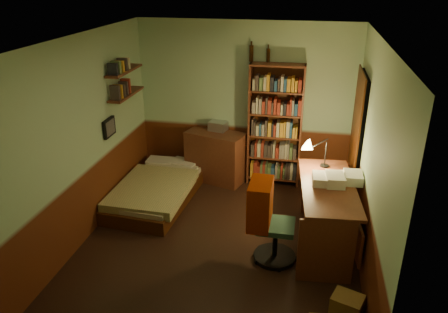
% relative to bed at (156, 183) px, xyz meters
% --- Properties ---
extents(floor, '(3.50, 4.00, 0.02)m').
position_rel_bed_xyz_m(floor, '(1.19, -0.90, -0.29)').
color(floor, black).
rests_on(floor, ground).
extents(ceiling, '(3.50, 4.00, 0.02)m').
position_rel_bed_xyz_m(ceiling, '(1.19, -0.90, 2.33)').
color(ceiling, silver).
rests_on(ceiling, wall_back).
extents(wall_back, '(3.50, 0.02, 2.60)m').
position_rel_bed_xyz_m(wall_back, '(1.19, 1.11, 1.02)').
color(wall_back, '#98BB90').
rests_on(wall_back, ground).
extents(wall_left, '(0.02, 4.00, 2.60)m').
position_rel_bed_xyz_m(wall_left, '(-0.57, -0.90, 1.02)').
color(wall_left, '#98BB90').
rests_on(wall_left, ground).
extents(wall_right, '(0.02, 4.00, 2.60)m').
position_rel_bed_xyz_m(wall_right, '(2.95, -0.90, 1.02)').
color(wall_right, '#98BB90').
rests_on(wall_right, ground).
extents(wall_front, '(3.50, 0.02, 2.60)m').
position_rel_bed_xyz_m(wall_front, '(1.19, -2.91, 1.02)').
color(wall_front, '#98BB90').
rests_on(wall_front, ground).
extents(doorway, '(0.06, 0.90, 2.00)m').
position_rel_bed_xyz_m(doorway, '(2.91, 0.40, 0.72)').
color(doorway, black).
rests_on(doorway, ground).
extents(door_trim, '(0.02, 0.98, 2.08)m').
position_rel_bed_xyz_m(door_trim, '(2.88, 0.40, 0.72)').
color(door_trim, '#3B1A09').
rests_on(door_trim, ground).
extents(bed, '(1.13, 1.93, 0.55)m').
position_rel_bed_xyz_m(bed, '(0.00, 0.00, 0.00)').
color(bed, '#848A56').
rests_on(bed, ground).
extents(dresser, '(1.04, 0.73, 0.84)m').
position_rel_bed_xyz_m(dresser, '(0.74, 0.87, 0.14)').
color(dresser, '#592A18').
rests_on(dresser, ground).
extents(mini_stereo, '(0.32, 0.27, 0.15)m').
position_rel_bed_xyz_m(mini_stereo, '(0.76, 0.99, 0.64)').
color(mini_stereo, '#B2B2B7').
rests_on(mini_stereo, dresser).
extents(bookshelf, '(0.85, 0.27, 1.98)m').
position_rel_bed_xyz_m(bookshelf, '(1.70, 0.95, 0.72)').
color(bookshelf, '#592A18').
rests_on(bookshelf, ground).
extents(bottle_left, '(0.07, 0.07, 0.25)m').
position_rel_bed_xyz_m(bottle_left, '(1.27, 1.06, 1.83)').
color(bottle_left, black).
rests_on(bottle_left, bookshelf).
extents(bottle_right, '(0.07, 0.07, 0.21)m').
position_rel_bed_xyz_m(bottle_right, '(1.53, 1.06, 1.81)').
color(bottle_right, black).
rests_on(bottle_right, bookshelf).
extents(desk, '(0.79, 1.64, 0.85)m').
position_rel_bed_xyz_m(desk, '(2.51, -0.70, 0.15)').
color(desk, '#592A18').
rests_on(desk, ground).
extents(paper_stack, '(0.23, 0.31, 0.12)m').
position_rel_bed_xyz_m(paper_stack, '(2.81, -0.55, 0.63)').
color(paper_stack, silver).
rests_on(paper_stack, desk).
extents(desk_lamp, '(0.20, 0.20, 0.52)m').
position_rel_bed_xyz_m(desk_lamp, '(2.47, -0.14, 0.83)').
color(desk_lamp, black).
rests_on(desk_lamp, desk).
extents(office_chair, '(0.50, 0.44, 1.00)m').
position_rel_bed_xyz_m(office_chair, '(1.93, -1.16, 0.23)').
color(office_chair, '#2B503C').
rests_on(office_chair, ground).
extents(red_jacket, '(0.37, 0.53, 0.56)m').
position_rel_bed_xyz_m(red_jacket, '(2.01, -1.13, 1.01)').
color(red_jacket, '#922600').
rests_on(red_jacket, office_chair).
extents(wall_shelf_lower, '(0.20, 0.90, 0.03)m').
position_rel_bed_xyz_m(wall_shelf_lower, '(-0.45, 0.20, 1.32)').
color(wall_shelf_lower, '#592A18').
rests_on(wall_shelf_lower, wall_left).
extents(wall_shelf_upper, '(0.20, 0.90, 0.03)m').
position_rel_bed_xyz_m(wall_shelf_upper, '(-0.45, 0.20, 1.67)').
color(wall_shelf_upper, '#592A18').
rests_on(wall_shelf_upper, wall_left).
extents(framed_picture, '(0.04, 0.32, 0.26)m').
position_rel_bed_xyz_m(framed_picture, '(-0.53, -0.30, 0.97)').
color(framed_picture, black).
rests_on(framed_picture, wall_left).
extents(cardboard_box_b, '(0.37, 0.34, 0.21)m').
position_rel_bed_xyz_m(cardboard_box_b, '(2.75, -1.95, -0.17)').
color(cardboard_box_b, olive).
rests_on(cardboard_box_b, ground).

